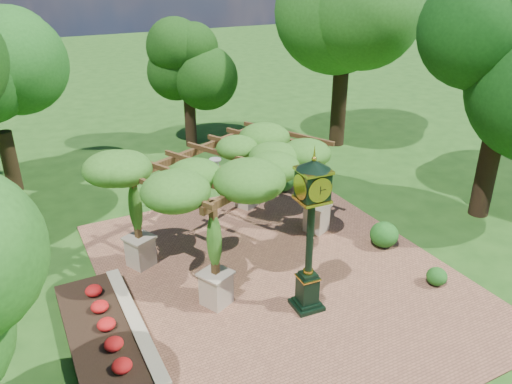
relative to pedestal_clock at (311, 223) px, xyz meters
name	(u,v)px	position (x,y,z in m)	size (l,w,h in m)	color
ground	(296,292)	(0.11, 0.76, -2.68)	(120.00, 120.00, 0.00)	#1E4714
brick_plaza	(278,274)	(0.11, 1.76, -2.66)	(10.00, 12.00, 0.04)	brown
border_wall	(135,325)	(-4.49, 1.26, -2.48)	(0.35, 5.00, 0.40)	#C6B793
flower_bed	(100,336)	(-5.39, 1.26, -2.50)	(1.50, 5.00, 0.36)	red
pedestal_clock	(311,223)	(0.00, 0.00, 0.00)	(0.93, 0.93, 4.47)	black
pergola	(232,159)	(-0.40, 3.87, 0.50)	(7.19, 6.04, 3.88)	#BEAA8D
sundial	(216,171)	(1.29, 9.35, -2.23)	(0.64, 0.64, 1.02)	gray
shrub_front	(437,276)	(3.99, -0.88, -2.36)	(0.61, 0.61, 0.54)	#1B5217
shrub_mid	(384,235)	(4.08, 1.58, -2.21)	(0.95, 0.95, 0.86)	#1B5618
shrub_back	(283,181)	(3.34, 7.01, -2.21)	(0.95, 0.95, 0.85)	#276B1F
tree_north	(187,59)	(2.02, 14.23, 1.77)	(3.06, 3.06, 6.51)	black
tree_east_far	(345,12)	(8.88, 10.88, 3.92)	(5.42, 5.42, 9.59)	black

